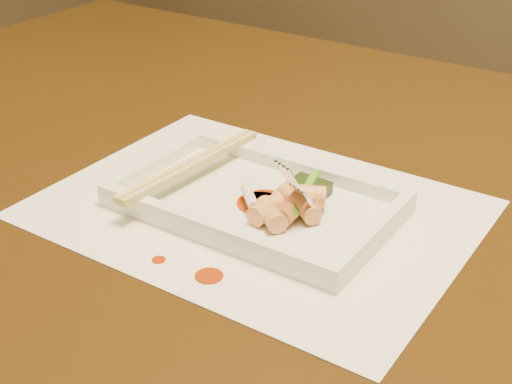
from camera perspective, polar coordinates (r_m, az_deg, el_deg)
The scene contains 24 objects.
table at distance 0.81m, azimuth 1.94°, elevation -4.85°, with size 1.40×0.90×0.75m.
placemat at distance 0.69m, azimuth 0.00°, elevation -1.37°, with size 0.40×0.30×0.00m, color white.
sauce_splatter_a at distance 0.59m, azimuth -3.78°, elevation -6.71°, with size 0.02×0.02×0.00m, color #9C2D04.
sauce_splatter_b at distance 0.62m, azimuth -7.79°, elevation -5.40°, with size 0.01×0.01×0.00m, color #9C2D04.
plate_base at distance 0.68m, azimuth 0.00°, elevation -1.03°, with size 0.26×0.16×0.01m, color white.
plate_rim_far at distance 0.73m, azimuth 3.20°, elevation 2.10°, with size 0.26×0.01×0.01m, color white.
plate_rim_near at distance 0.63m, azimuth -3.76°, elevation -2.94°, with size 0.26×0.01×0.01m, color white.
plate_rim_left at distance 0.75m, azimuth -7.94°, elevation 2.33°, with size 0.01×0.14×0.01m, color white.
plate_rim_right at distance 0.63m, azimuth 9.46°, elevation -3.25°, with size 0.01×0.14×0.01m, color white.
veg_piece at distance 0.69m, azimuth 4.25°, elevation 0.37°, with size 0.04×0.03×0.01m, color black.
scallion_white at distance 0.67m, azimuth -0.53°, elevation -0.38°, with size 0.01×0.01×0.04m, color #EAEACC.
scallion_green at distance 0.67m, azimuth 3.93°, elevation -0.05°, with size 0.01×0.01×0.09m, color #429B19.
chopstick_a at distance 0.72m, azimuth -5.46°, elevation 2.27°, with size 0.01×0.19×0.01m, color #D0C068.
chopstick_b at distance 0.71m, azimuth -4.95°, elevation 2.11°, with size 0.01×0.19×0.01m, color #D0C068.
fork at distance 0.63m, azimuth 6.22°, elevation 4.06°, with size 0.09×0.10×0.14m, color silver, non-canonical shape.
sauce_blob_0 at distance 0.68m, azimuth 0.70°, elevation -0.58°, with size 0.04×0.04×0.00m, color #9C2D04.
sauce_blob_1 at distance 0.68m, azimuth 0.31°, elevation -0.90°, with size 0.04×0.04×0.00m, color #9C2D04.
rice_cake_0 at distance 0.65m, azimuth 3.11°, elevation -1.20°, with size 0.02×0.02×0.05m, color #F0B770.
rice_cake_1 at distance 0.64m, azimuth 1.22°, elevation -1.80°, with size 0.02×0.02×0.04m, color #F0B770.
rice_cake_2 at distance 0.65m, azimuth 3.32°, elevation -0.60°, with size 0.02×0.02×0.04m, color #F0B770.
rice_cake_3 at distance 0.66m, azimuth 3.21°, elevation -0.98°, with size 0.02×0.02×0.05m, color #F0B770.
rice_cake_4 at distance 0.66m, azimuth 3.70°, elevation -0.95°, with size 0.02×0.02×0.05m, color #F0B770.
rice_cake_5 at distance 0.66m, azimuth 3.91°, elevation -0.20°, with size 0.02×0.02×0.04m, color #F0B770.
rice_cake_6 at distance 0.65m, azimuth 0.97°, elevation -1.35°, with size 0.02×0.02×0.04m, color #F0B770.
Camera 1 is at (0.35, -0.58, 1.09)m, focal length 50.00 mm.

